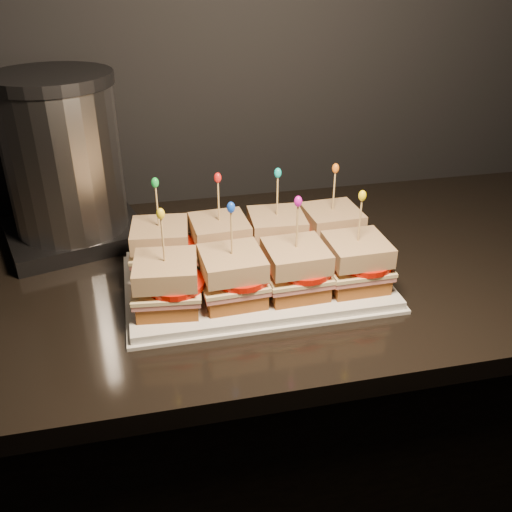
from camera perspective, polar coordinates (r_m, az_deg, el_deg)
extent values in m
cube|color=black|center=(1.38, 12.63, -16.63)|extent=(2.29, 0.61, 0.87)
cube|color=black|center=(1.11, 15.12, 0.04)|extent=(2.33, 0.65, 0.03)
cube|color=white|center=(0.95, 0.00, -2.44)|extent=(0.42, 0.26, 0.02)
cube|color=white|center=(0.95, 0.00, -2.75)|extent=(0.43, 0.27, 0.01)
cube|color=brown|center=(0.97, -9.35, -0.53)|extent=(0.10, 0.10, 0.02)
cube|color=#C1645F|center=(0.96, -9.43, 0.32)|extent=(0.11, 0.10, 0.01)
cube|color=beige|center=(0.96, -9.46, 0.69)|extent=(0.11, 0.11, 0.01)
cylinder|color=red|center=(0.95, -8.75, 0.99)|extent=(0.09, 0.09, 0.01)
cube|color=brown|center=(0.95, -9.60, 2.15)|extent=(0.10, 0.10, 0.03)
cylinder|color=tan|center=(0.93, -9.83, 4.66)|extent=(0.00, 0.00, 0.09)
ellipsoid|color=green|center=(0.91, -10.06, 7.24)|extent=(0.01, 0.01, 0.02)
cube|color=brown|center=(0.98, -3.58, 0.08)|extent=(0.09, 0.09, 0.02)
cube|color=#C1645F|center=(0.97, -3.61, 0.93)|extent=(0.10, 0.10, 0.01)
cube|color=beige|center=(0.97, -3.62, 1.30)|extent=(0.10, 0.10, 0.01)
cylinder|color=red|center=(0.96, -2.87, 1.60)|extent=(0.09, 0.09, 0.01)
cube|color=brown|center=(0.95, -3.67, 2.76)|extent=(0.10, 0.10, 0.03)
cylinder|color=tan|center=(0.93, -3.76, 5.26)|extent=(0.00, 0.00, 0.09)
ellipsoid|color=red|center=(0.92, -3.85, 7.83)|extent=(0.01, 0.01, 0.02)
cube|color=brown|center=(0.99, 2.05, 0.68)|extent=(0.09, 0.09, 0.02)
cube|color=#C1645F|center=(0.99, 2.06, 1.51)|extent=(0.10, 0.10, 0.01)
cube|color=beige|center=(0.98, 2.07, 1.87)|extent=(0.11, 0.10, 0.01)
cylinder|color=red|center=(0.98, 2.85, 2.18)|extent=(0.09, 0.09, 0.01)
cube|color=brown|center=(0.97, 2.10, 3.32)|extent=(0.10, 0.10, 0.03)
cylinder|color=tan|center=(0.95, 2.15, 5.78)|extent=(0.00, 0.00, 0.09)
ellipsoid|color=#0EBBB4|center=(0.94, 2.20, 8.31)|extent=(0.01, 0.01, 0.02)
cube|color=brown|center=(1.02, 7.43, 1.24)|extent=(0.09, 0.09, 0.02)
cube|color=#C1645F|center=(1.01, 7.49, 2.06)|extent=(0.10, 0.10, 0.01)
cube|color=beige|center=(1.01, 7.51, 2.41)|extent=(0.10, 0.10, 0.01)
cylinder|color=red|center=(1.01, 8.30, 2.70)|extent=(0.09, 0.09, 0.01)
cube|color=brown|center=(1.00, 7.61, 3.82)|extent=(0.10, 0.10, 0.03)
cylinder|color=tan|center=(0.98, 7.79, 6.22)|extent=(0.00, 0.00, 0.09)
ellipsoid|color=orange|center=(0.96, 7.96, 8.69)|extent=(0.01, 0.01, 0.02)
cube|color=brown|center=(0.87, -8.78, -4.30)|extent=(0.10, 0.10, 0.02)
cube|color=#C1645F|center=(0.86, -8.86, -3.39)|extent=(0.11, 0.10, 0.01)
cube|color=beige|center=(0.86, -8.89, -2.99)|extent=(0.11, 0.11, 0.01)
cylinder|color=red|center=(0.85, -8.09, -2.69)|extent=(0.09, 0.09, 0.01)
cube|color=brown|center=(0.84, -9.03, -1.41)|extent=(0.10, 0.10, 0.03)
cylinder|color=tan|center=(0.82, -9.27, 1.34)|extent=(0.00, 0.00, 0.09)
ellipsoid|color=yellow|center=(0.80, -9.53, 4.19)|extent=(0.01, 0.01, 0.02)
cube|color=brown|center=(0.88, -2.33, -3.58)|extent=(0.09, 0.09, 0.02)
cube|color=#C1645F|center=(0.87, -2.35, -2.67)|extent=(0.10, 0.10, 0.01)
cube|color=beige|center=(0.86, -2.36, -2.28)|extent=(0.10, 0.10, 0.01)
cylinder|color=red|center=(0.86, -1.50, -1.96)|extent=(0.09, 0.09, 0.01)
cube|color=brown|center=(0.85, -2.39, -0.70)|extent=(0.10, 0.10, 0.03)
cylinder|color=tan|center=(0.83, -2.46, 2.04)|extent=(0.00, 0.00, 0.09)
ellipsoid|color=blue|center=(0.81, -2.52, 4.88)|extent=(0.01, 0.01, 0.02)
cube|color=brown|center=(0.90, 3.91, -2.84)|extent=(0.09, 0.09, 0.02)
cube|color=#C1645F|center=(0.89, 3.95, -1.95)|extent=(0.10, 0.10, 0.01)
cube|color=beige|center=(0.88, 3.96, -1.56)|extent=(0.10, 0.10, 0.01)
cylinder|color=red|center=(0.88, 4.84, -1.24)|extent=(0.09, 0.09, 0.01)
cube|color=brown|center=(0.87, 4.02, 0.00)|extent=(0.09, 0.09, 0.03)
cylinder|color=tan|center=(0.85, 4.13, 2.68)|extent=(0.00, 0.00, 0.09)
ellipsoid|color=#C910AC|center=(0.83, 4.24, 5.47)|extent=(0.01, 0.01, 0.02)
cube|color=brown|center=(0.93, 9.81, -2.11)|extent=(0.09, 0.09, 0.02)
cube|color=#C1645F|center=(0.92, 9.90, -1.24)|extent=(0.10, 0.10, 0.01)
cube|color=beige|center=(0.91, 9.93, -0.86)|extent=(0.10, 0.10, 0.01)
cylinder|color=red|center=(0.91, 10.81, -0.55)|extent=(0.09, 0.09, 0.01)
cube|color=brown|center=(0.90, 10.08, 0.66)|extent=(0.09, 0.09, 0.03)
cylinder|color=tan|center=(0.88, 10.33, 3.26)|extent=(0.00, 0.00, 0.09)
ellipsoid|color=yellow|center=(0.86, 10.59, 5.96)|extent=(0.01, 0.01, 0.02)
cube|color=#262628|center=(1.14, -17.57, 2.22)|extent=(0.29, 0.26, 0.03)
cylinder|color=silver|center=(1.08, -18.72, 9.10)|extent=(0.20, 0.20, 0.26)
cylinder|color=#262628|center=(1.05, -19.96, 16.31)|extent=(0.21, 0.21, 0.02)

